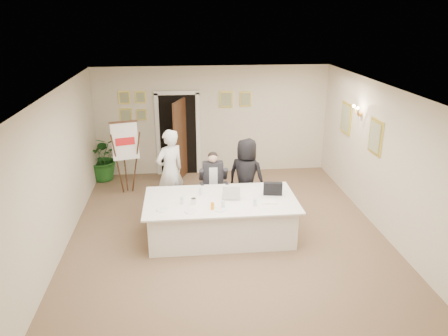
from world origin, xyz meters
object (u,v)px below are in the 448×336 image
standing_woman (246,177)px  oj_glass (212,206)px  standing_man (170,171)px  steel_jug (194,201)px  flip_chart (126,161)px  laptop_bag (273,189)px  laptop (231,191)px  paper_stack (269,202)px  seated_man (213,182)px  potted_palm (103,157)px  conference_table (221,218)px

standing_woman → oj_glass: size_ratio=12.61×
standing_man → steel_jug: size_ratio=16.40×
flip_chart → laptop_bag: bearing=-36.8°
laptop → paper_stack: bearing=-18.1°
paper_stack → standing_woman: bearing=101.1°
standing_woman → steel_jug: 1.63m
seated_man → steel_jug: size_ratio=12.28×
potted_palm → laptop: potted_palm is taller
laptop → potted_palm: bearing=137.1°
laptop → conference_table: bearing=-154.5°
potted_palm → laptop_bag: bearing=-41.0°
potted_palm → paper_stack: (3.54, -3.53, 0.20)m
standing_man → laptop: standing_man is taller
laptop_bag → seated_man: bearing=144.9°
potted_palm → oj_glass: (2.48, -3.73, 0.25)m
standing_woman → paper_stack: (0.24, -1.23, -0.03)m
flip_chart → oj_glass: (1.81, -2.78, 0.04)m
laptop_bag → steel_jug: (-1.52, -0.27, -0.07)m
standing_man → steel_jug: 1.51m
standing_man → potted_palm: 2.67m
standing_woman → oj_glass: (-0.82, -1.43, 0.02)m
conference_table → seated_man: bearing=92.7°
standing_man → potted_palm: bearing=-84.7°
conference_table → laptop: bearing=20.0°
potted_palm → steel_jug: size_ratio=10.67×
standing_woman → potted_palm: bearing=-4.1°
laptop → standing_woman: bearing=70.4°
steel_jug → laptop: bearing=18.0°
potted_palm → laptop_bag: size_ratio=3.28×
seated_man → steel_jug: (-0.45, -1.27, 0.15)m
seated_man → standing_man: 0.94m
paper_stack → potted_palm: bearing=135.1°
seated_man → flip_chart: bearing=140.1°
standing_man → oj_glass: size_ratio=13.88×
laptop_bag → paper_stack: (-0.13, -0.34, -0.11)m
conference_table → paper_stack: size_ratio=10.30×
standing_man → flip_chart: bearing=-80.9°
laptop → paper_stack: (0.68, -0.30, -0.12)m
potted_palm → steel_jug: (2.16, -3.46, 0.24)m
standing_woman → oj_glass: 1.65m
conference_table → flip_chart: size_ratio=1.65×
oj_glass → steel_jug: size_ratio=1.18×
laptop → laptop_bag: bearing=8.2°
standing_woman → steel_jug: size_ratio=14.91×
oj_glass → steel_jug: 0.42m
flip_chart → oj_glass: 3.31m
standing_man → paper_stack: standing_man is taller
standing_woman → standing_man: bearing=20.9°
laptop → laptop_bag: (0.81, 0.04, -0.01)m
flip_chart → laptop: 3.16m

